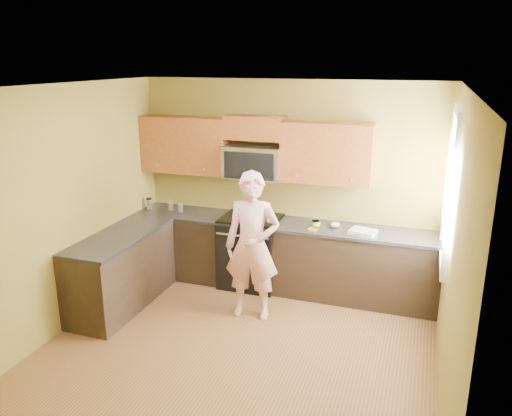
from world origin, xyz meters
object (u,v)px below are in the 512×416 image
at_px(microwave, 254,178).
at_px(travel_mug, 149,209).
at_px(woman, 252,246).
at_px(frying_pan, 243,218).
at_px(butter_tub, 316,226).
at_px(stove, 251,251).

xyz_separation_m(microwave, travel_mug, (-1.50, -0.15, -0.53)).
height_order(microwave, woman, woman).
relative_size(frying_pan, butter_tub, 4.00).
height_order(stove, woman, woman).
distance_m(woman, butter_tub, 1.00).
relative_size(microwave, butter_tub, 6.93).
distance_m(butter_tub, travel_mug, 2.36).
height_order(frying_pan, travel_mug, travel_mug).
distance_m(stove, woman, 0.95).
height_order(microwave, frying_pan, microwave).
bearing_deg(frying_pan, butter_tub, 0.19).
height_order(woman, butter_tub, woman).
bearing_deg(microwave, stove, -90.00).
bearing_deg(stove, travel_mug, -179.22).
bearing_deg(butter_tub, travel_mug, -178.89).
xyz_separation_m(stove, microwave, (0.00, 0.12, 0.97)).
bearing_deg(woman, stove, 104.69).
xyz_separation_m(butter_tub, travel_mug, (-2.36, -0.05, 0.00)).
relative_size(microwave, woman, 0.44).
relative_size(frying_pan, travel_mug, 2.74).
bearing_deg(microwave, travel_mug, -174.46).
height_order(stove, frying_pan, frying_pan).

